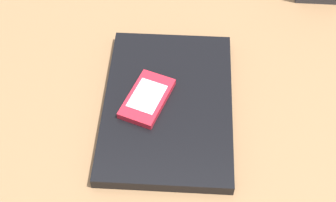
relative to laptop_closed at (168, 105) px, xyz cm
name	(u,v)px	position (x,y,z in cm)	size (l,w,h in cm)	color
desk_surface	(184,98)	(3.84, -2.37, -2.52)	(120.00, 80.00, 3.00)	olive
laptop_closed	(168,105)	(0.00, 0.00, 0.00)	(31.15, 21.13, 2.04)	black
cell_phone_on_laptop	(147,98)	(-0.37, 3.40, 1.63)	(11.57, 8.53, 1.29)	red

